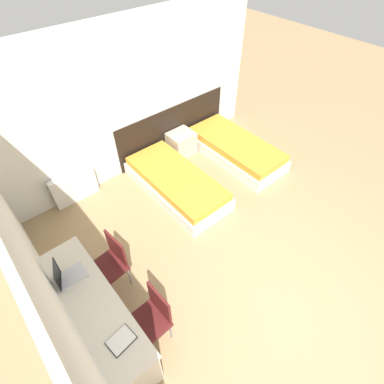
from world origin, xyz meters
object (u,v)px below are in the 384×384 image
object	(u,v)px
chair_near_notebook	(152,317)
laptop	(66,275)
bed_near_window	(176,183)
nightstand	(181,143)
chair_near_laptop	(111,262)
bed_near_door	(236,149)

from	to	relation	value
chair_near_notebook	laptop	size ratio (longest dim) A/B	2.58
bed_near_window	chair_near_notebook	size ratio (longest dim) A/B	2.31
nightstand	chair_near_laptop	world-z (taller)	chair_near_laptop
chair_near_notebook	laptop	world-z (taller)	laptop
chair_near_laptop	laptop	size ratio (longest dim) A/B	2.58
chair_near_laptop	chair_near_notebook	distance (m)	0.94
bed_near_door	nightstand	distance (m)	1.12
bed_near_door	chair_near_laptop	size ratio (longest dim) A/B	2.31
bed_near_door	laptop	xyz separation A→B (m)	(-3.83, -0.91, 0.63)
chair_near_laptop	chair_near_notebook	size ratio (longest dim) A/B	1.00
chair_near_laptop	chair_near_notebook	bearing A→B (deg)	-95.30
bed_near_window	bed_near_door	size ratio (longest dim) A/B	1.00
bed_near_door	chair_near_notebook	bearing A→B (deg)	-151.37
bed_near_window	chair_near_notebook	bearing A→B (deg)	-134.38
chair_near_notebook	laptop	bearing A→B (deg)	118.29
bed_near_window	chair_near_laptop	bearing A→B (deg)	-153.83
bed_near_window	nightstand	xyz separation A→B (m)	(0.77, 0.80, 0.06)
chair_near_notebook	chair_near_laptop	bearing A→B (deg)	87.99
laptop	chair_near_laptop	bearing A→B (deg)	6.05
nightstand	laptop	bearing A→B (deg)	-150.71
bed_near_door	chair_near_notebook	world-z (taller)	chair_near_notebook
bed_near_window	bed_near_door	distance (m)	1.54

